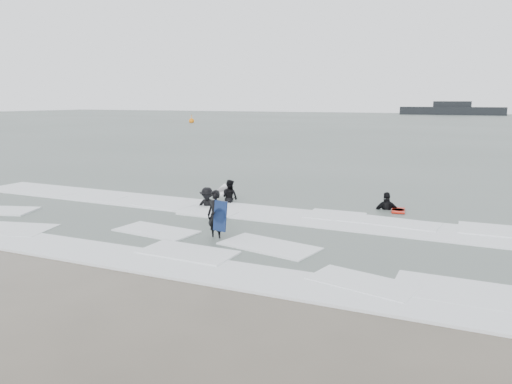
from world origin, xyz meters
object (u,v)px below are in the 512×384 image
at_px(surfer_wading, 230,203).
at_px(surfer_right_near, 387,211).
at_px(surfer_centre, 216,239).
at_px(surfer_breaker, 207,208).
at_px(vessel_horizon, 452,110).
at_px(buoy, 192,121).

relative_size(surfer_wading, surfer_right_near, 0.84).
xyz_separation_m(surfer_wading, surfer_right_near, (6.46, 1.44, 0.00)).
relative_size(surfer_centre, surfer_breaker, 0.95).
bearing_deg(surfer_breaker, surfer_wading, 51.81).
xyz_separation_m(surfer_breaker, surfer_right_near, (6.88, 2.66, 0.00)).
bearing_deg(surfer_wading, surfer_breaker, 89.36).
bearing_deg(surfer_right_near, surfer_wading, -6.62).
distance_m(surfer_wading, surfer_right_near, 6.62).
xyz_separation_m(surfer_wading, surfer_breaker, (-0.42, -1.22, 0.00)).
height_order(surfer_wading, vessel_horizon, vessel_horizon).
relative_size(surfer_centre, vessel_horizon, 0.06).
relative_size(surfer_centre, surfer_wading, 1.02).
xyz_separation_m(buoy, vessel_horizon, (41.72, 74.95, 1.04)).
relative_size(surfer_right_near, vessel_horizon, 0.07).
xyz_separation_m(surfer_breaker, vessel_horizon, (-0.25, 139.95, 1.46)).
bearing_deg(surfer_right_near, surfer_centre, 38.59).
height_order(surfer_breaker, vessel_horizon, vessel_horizon).
bearing_deg(buoy, surfer_right_near, -51.92).
distance_m(surfer_centre, surfer_wading, 5.69).
bearing_deg(buoy, surfer_centre, -57.09).
bearing_deg(surfer_centre, surfer_wading, 120.70).
distance_m(surfer_right_near, buoy, 79.21).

